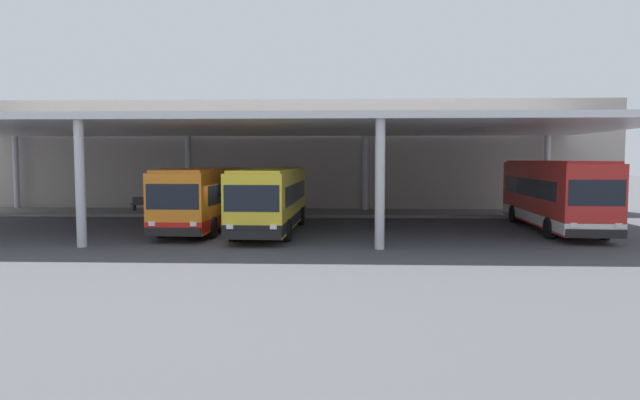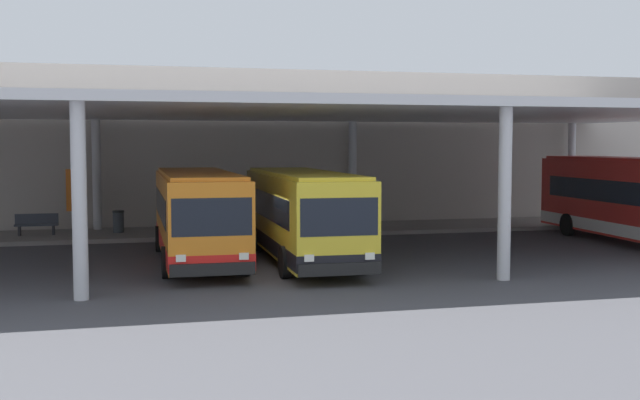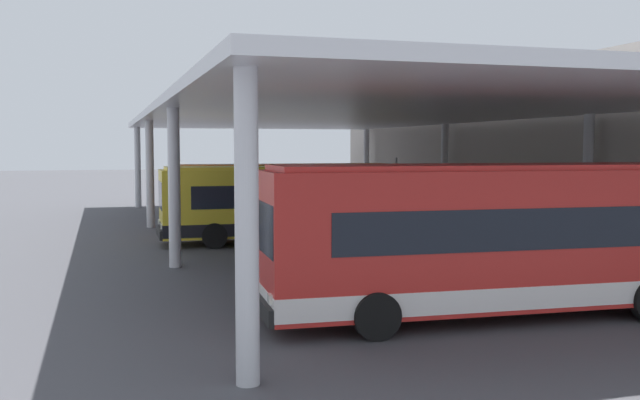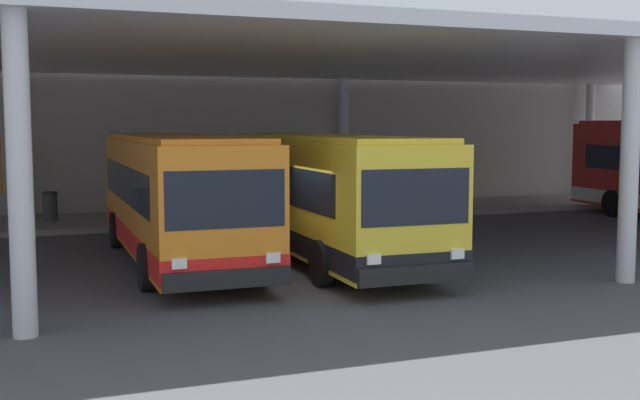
{
  "view_description": "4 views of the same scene",
  "coord_description": "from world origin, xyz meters",
  "px_view_note": "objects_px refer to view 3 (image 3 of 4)",
  "views": [
    {
      "loc": [
        4.71,
        -25.01,
        3.65
      ],
      "look_at": [
        3.4,
        5.49,
        1.4
      ],
      "focal_mm": 31.29,
      "sensor_mm": 36.0,
      "label": 1
    },
    {
      "loc": [
        -5.1,
        -23.96,
        4.14
      ],
      "look_at": [
        1.59,
        2.18,
        2.2
      ],
      "focal_mm": 43.87,
      "sensor_mm": 36.0,
      "label": 2
    },
    {
      "loc": [
        30.1,
        -4.76,
        3.96
      ],
      "look_at": [
        3.96,
        3.18,
        1.95
      ],
      "focal_mm": 40.38,
      "sensor_mm": 36.0,
      "label": 3
    },
    {
      "loc": [
        -6.19,
        -15.91,
        3.47
      ],
      "look_at": [
        1.32,
        3.56,
        1.42
      ],
      "focal_mm": 44.06,
      "sensor_mm": 36.0,
      "label": 4
    }
  ],
  "objects_px": {
    "bus_nearest_bay": "(287,196)",
    "banner_sign": "(396,183)",
    "bus_middle_bay": "(503,239)",
    "bench_waiting": "(398,204)",
    "trash_bin": "(426,208)",
    "bus_second_bay": "(288,202)"
  },
  "relations": [
    {
      "from": "bus_second_bay",
      "to": "bench_waiting",
      "type": "distance_m",
      "value": 13.42
    },
    {
      "from": "bench_waiting",
      "to": "trash_bin",
      "type": "bearing_deg",
      "value": 2.78
    },
    {
      "from": "bus_nearest_bay",
      "to": "trash_bin",
      "type": "xyz_separation_m",
      "value": [
        -2.71,
        8.46,
        -0.98
      ]
    },
    {
      "from": "bus_second_bay",
      "to": "bus_nearest_bay",
      "type": "bearing_deg",
      "value": 166.26
    },
    {
      "from": "bus_second_bay",
      "to": "trash_bin",
      "type": "xyz_separation_m",
      "value": [
        -6.3,
        9.34,
        -0.98
      ]
    },
    {
      "from": "bus_nearest_bay",
      "to": "banner_sign",
      "type": "height_order",
      "value": "banner_sign"
    },
    {
      "from": "bench_waiting",
      "to": "banner_sign",
      "type": "distance_m",
      "value": 2.29
    },
    {
      "from": "bus_nearest_bay",
      "to": "bus_middle_bay",
      "type": "bearing_deg",
      "value": 1.85
    },
    {
      "from": "bus_middle_bay",
      "to": "banner_sign",
      "type": "distance_m",
      "value": 23.54
    },
    {
      "from": "bus_second_bay",
      "to": "bus_middle_bay",
      "type": "bearing_deg",
      "value": 5.77
    },
    {
      "from": "bus_nearest_bay",
      "to": "bus_middle_bay",
      "type": "height_order",
      "value": "bus_middle_bay"
    },
    {
      "from": "bus_middle_bay",
      "to": "trash_bin",
      "type": "distance_m",
      "value": 22.21
    },
    {
      "from": "bench_waiting",
      "to": "bus_nearest_bay",
      "type": "bearing_deg",
      "value": -53.39
    },
    {
      "from": "bus_nearest_bay",
      "to": "banner_sign",
      "type": "xyz_separation_m",
      "value": [
        -4.5,
        7.42,
        0.32
      ]
    },
    {
      "from": "trash_bin",
      "to": "banner_sign",
      "type": "bearing_deg",
      "value": -149.74
    },
    {
      "from": "bus_middle_bay",
      "to": "bench_waiting",
      "type": "xyz_separation_m",
      "value": [
        -24.18,
        7.71,
        -1.18
      ]
    },
    {
      "from": "bus_nearest_bay",
      "to": "bus_second_bay",
      "type": "bearing_deg",
      "value": -13.74
    },
    {
      "from": "banner_sign",
      "to": "bench_waiting",
      "type": "bearing_deg",
      "value": 152.13
    },
    {
      "from": "bus_nearest_bay",
      "to": "banner_sign",
      "type": "bearing_deg",
      "value": 121.27
    },
    {
      "from": "bus_second_bay",
      "to": "bench_waiting",
      "type": "height_order",
      "value": "bus_second_bay"
    },
    {
      "from": "bench_waiting",
      "to": "trash_bin",
      "type": "xyz_separation_m",
      "value": [
        3.45,
        0.17,
        0.01
      ]
    },
    {
      "from": "banner_sign",
      "to": "trash_bin",
      "type": "bearing_deg",
      "value": 30.26
    }
  ]
}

